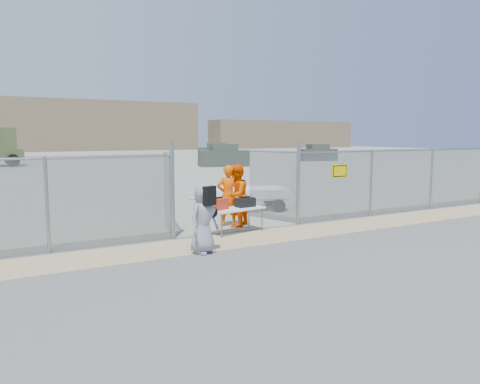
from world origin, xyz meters
TOP-DOWN VIEW (x-y plane):
  - ground at (0.00, 0.00)m, footprint 160.00×160.00m
  - tarmac_inside at (0.00, 42.00)m, footprint 160.00×80.00m
  - dirt_strip at (0.00, 1.00)m, footprint 44.00×1.60m
  - distant_hills at (5.00, 78.00)m, footprint 140.00×6.00m
  - chain_link_fence at (0.00, 2.00)m, footprint 40.00×0.20m
  - folding_table at (-0.24, 1.80)m, footprint 1.73×0.99m
  - orange_bag at (-0.78, 1.80)m, footprint 0.56×0.47m
  - black_duffel at (0.08, 1.86)m, footprint 0.55×0.36m
  - security_worker_left at (0.04, 2.78)m, footprint 0.77×0.64m
  - security_worker_right at (0.24, 2.62)m, footprint 1.13×1.08m
  - visitor at (-1.95, 0.26)m, footprint 0.91×0.76m
  - utility_trailer at (2.16, 5.17)m, footprint 3.89×2.94m
  - parked_vehicle_near at (12.72, 27.04)m, footprint 4.57×2.91m
  - parked_vehicle_mid at (17.47, 37.61)m, footprint 4.55×3.63m
  - parked_vehicle_far at (25.88, 30.27)m, footprint 4.18×2.67m

SIDE VIEW (x-z plane):
  - ground at x=0.00m, z-range 0.00..0.00m
  - tarmac_inside at x=0.00m, z-range 0.00..0.01m
  - dirt_strip at x=0.00m, z-range 0.00..0.01m
  - folding_table at x=-0.24m, z-range 0.00..0.69m
  - utility_trailer at x=2.16m, z-range 0.00..0.84m
  - visitor at x=-1.95m, z-range 0.00..1.60m
  - black_duffel at x=0.08m, z-range 0.69..0.95m
  - orange_bag at x=-0.78m, z-range 0.69..1.00m
  - parked_vehicle_far at x=25.88m, z-range 0.00..1.75m
  - security_worker_left at x=0.04m, z-range 0.00..1.81m
  - security_worker_right at x=0.24m, z-range 0.00..1.83m
  - parked_vehicle_mid at x=17.47m, z-range 0.00..1.88m
  - parked_vehicle_near at x=12.72m, z-range 0.00..1.91m
  - chain_link_fence at x=0.00m, z-range 0.00..2.20m
  - distant_hills at x=5.00m, z-range 0.00..9.00m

